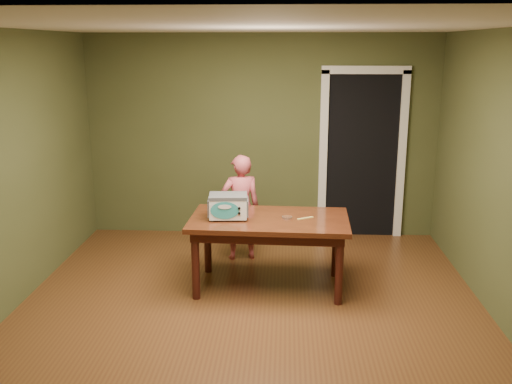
# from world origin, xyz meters

# --- Properties ---
(floor) EXTENTS (5.00, 5.00, 0.00)m
(floor) POSITION_xyz_m (0.00, 0.00, 0.00)
(floor) COLOR brown
(floor) RESTS_ON ground
(room_shell) EXTENTS (4.52, 5.02, 2.61)m
(room_shell) POSITION_xyz_m (0.00, 0.00, 1.71)
(room_shell) COLOR #464D29
(room_shell) RESTS_ON ground
(doorway) EXTENTS (1.10, 0.66, 2.25)m
(doorway) POSITION_xyz_m (1.30, 2.78, 1.06)
(doorway) COLOR black
(doorway) RESTS_ON ground
(dining_table) EXTENTS (1.63, 0.96, 0.75)m
(dining_table) POSITION_xyz_m (0.16, 0.73, 0.65)
(dining_table) COLOR #3A1A0D
(dining_table) RESTS_ON floor
(toy_oven) EXTENTS (0.42, 0.30, 0.25)m
(toy_oven) POSITION_xyz_m (-0.25, 0.70, 0.88)
(toy_oven) COLOR #4C4F54
(toy_oven) RESTS_ON dining_table
(baking_pan) EXTENTS (0.10, 0.10, 0.02)m
(baking_pan) POSITION_xyz_m (0.34, 0.72, 0.76)
(baking_pan) COLOR silver
(baking_pan) RESTS_ON dining_table
(spatula) EXTENTS (0.17, 0.11, 0.01)m
(spatula) POSITION_xyz_m (0.53, 0.73, 0.75)
(spatula) COLOR #D7C55D
(spatula) RESTS_ON dining_table
(child) EXTENTS (0.51, 0.40, 1.25)m
(child) POSITION_xyz_m (-0.20, 1.54, 0.62)
(child) COLOR #CD5460
(child) RESTS_ON floor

